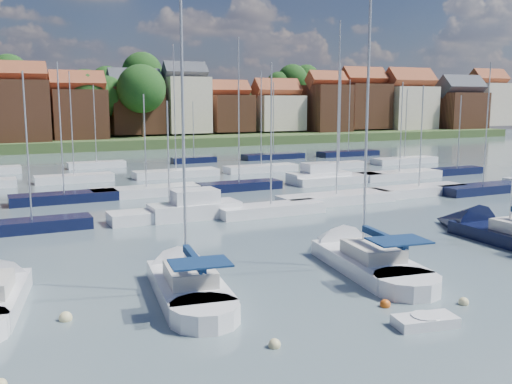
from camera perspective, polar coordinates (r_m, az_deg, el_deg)
ground at (r=65.04m, az=-7.64°, el=1.08°), size 260.00×260.00×0.00m
sailboat_left at (r=28.48m, az=-7.29°, el=-8.72°), size 4.47×11.48×15.20m
sailboat_centre at (r=32.91m, az=9.76°, el=-6.33°), size 4.96×12.62×16.66m
sailboat_navy at (r=41.25m, az=22.67°, el=-3.75°), size 3.90×13.43×18.39m
tender at (r=24.64m, az=16.56°, el=-12.29°), size 2.72×1.63×0.55m
buoy_b at (r=21.93m, az=1.85°, el=-15.25°), size 0.47×0.47×0.47m
buoy_c at (r=26.44m, az=12.79°, el=-11.12°), size 0.47×0.47×0.47m
buoy_d at (r=27.70m, az=20.03°, el=-10.51°), size 0.46×0.46×0.46m
buoy_e at (r=37.43m, az=12.12°, el=-5.05°), size 0.42×0.42×0.42m
buoy_g at (r=30.54m, az=13.17°, el=-8.35°), size 0.50×0.50×0.50m
buoy_h at (r=25.60m, az=-18.49°, el=-12.07°), size 0.55×0.55×0.55m
marina_field at (r=61.08m, az=-4.53°, el=1.01°), size 79.62×41.41×15.93m
far_shore_town at (r=155.57m, az=-17.62°, el=7.10°), size 212.46×90.00×22.27m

